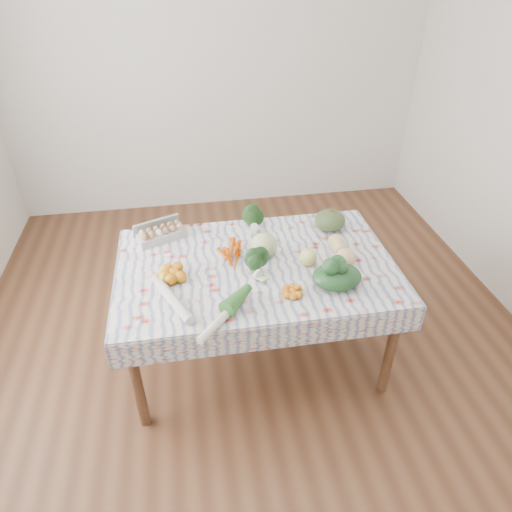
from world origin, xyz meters
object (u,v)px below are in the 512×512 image
at_px(dining_table, 256,275).
at_px(butternut_squash, 342,250).
at_px(cabbage, 264,245).
at_px(grapefruit, 308,257).
at_px(egg_carton, 162,234).
at_px(kabocha_squash, 330,220).

bearing_deg(dining_table, butternut_squash, -2.61).
xyz_separation_m(cabbage, grapefruit, (0.24, -0.14, -0.03)).
height_order(dining_table, egg_carton, egg_carton).
bearing_deg(cabbage, dining_table, -129.78).
relative_size(dining_table, kabocha_squash, 7.89).
bearing_deg(kabocha_squash, egg_carton, 177.49).
xyz_separation_m(egg_carton, grapefruit, (0.86, -0.42, 0.01)).
relative_size(egg_carton, grapefruit, 2.96).
height_order(dining_table, butternut_squash, butternut_squash).
bearing_deg(grapefruit, egg_carton, 153.72).
distance_m(dining_table, butternut_squash, 0.54).
relative_size(cabbage, grapefruit, 1.51).
distance_m(egg_carton, grapefruit, 0.96).
distance_m(dining_table, egg_carton, 0.68).
bearing_deg(butternut_squash, dining_table, 176.68).
relative_size(egg_carton, kabocha_squash, 1.52).
bearing_deg(grapefruit, kabocha_squash, 56.30).
height_order(dining_table, kabocha_squash, kabocha_squash).
distance_m(dining_table, grapefruit, 0.34).
bearing_deg(egg_carton, cabbage, -46.92).
relative_size(butternut_squash, grapefruit, 2.48).
relative_size(kabocha_squash, grapefruit, 1.94).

